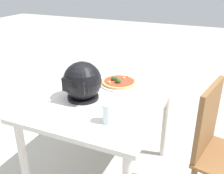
{
  "coord_description": "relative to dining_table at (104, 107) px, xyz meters",
  "views": [
    {
      "loc": [
        -0.69,
        1.43,
        1.49
      ],
      "look_at": [
        -0.01,
        -0.1,
        0.75
      ],
      "focal_mm": 41.29,
      "sensor_mm": 36.0,
      "label": 1
    }
  ],
  "objects": [
    {
      "name": "dining_table",
      "position": [
        0.0,
        0.0,
        0.0
      ],
      "size": [
        0.81,
        1.05,
        0.73
      ],
      "color": "beige",
      "rests_on": "ground"
    },
    {
      "name": "drinking_glass",
      "position": [
        -0.17,
        0.31,
        0.15
      ],
      "size": [
        0.07,
        0.07,
        0.11
      ],
      "primitive_type": "cylinder",
      "color": "silver",
      "rests_on": "dining_table"
    },
    {
      "name": "motorcycle_helmet",
      "position": [
        0.1,
        0.11,
        0.21
      ],
      "size": [
        0.25,
        0.25,
        0.25
      ],
      "color": "black",
      "rests_on": "dining_table"
    },
    {
      "name": "pizza_plate",
      "position": [
        -0.03,
        -0.2,
        0.1
      ],
      "size": [
        0.28,
        0.28,
        0.01
      ],
      "primitive_type": "cylinder",
      "color": "white",
      "rests_on": "dining_table"
    },
    {
      "name": "pizza",
      "position": [
        -0.03,
        -0.2,
        0.12
      ],
      "size": [
        0.25,
        0.25,
        0.06
      ],
      "color": "tan",
      "rests_on": "pizza_plate"
    },
    {
      "name": "chair_side",
      "position": [
        -0.77,
        -0.03,
        -0.13
      ],
      "size": [
        0.48,
        0.48,
        0.9
      ],
      "color": "brown",
      "rests_on": "ground"
    }
  ]
}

